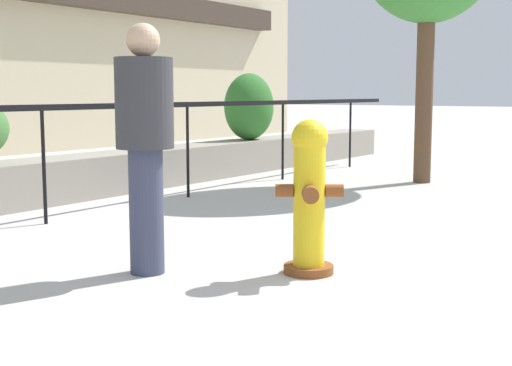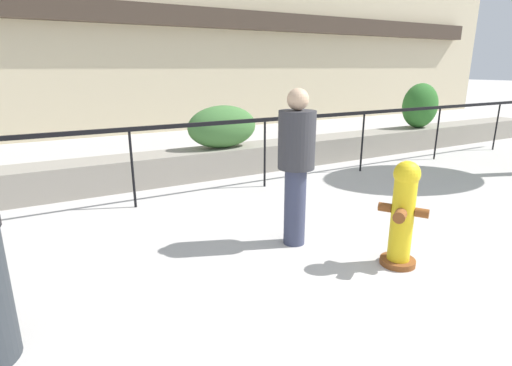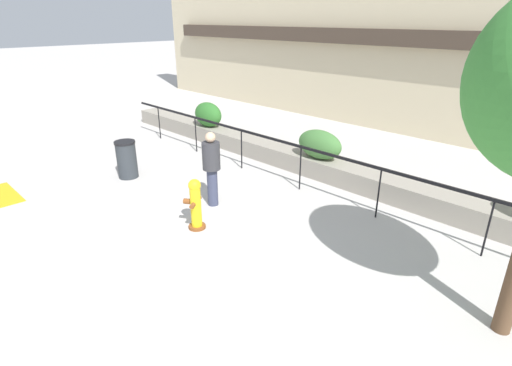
% 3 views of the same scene
% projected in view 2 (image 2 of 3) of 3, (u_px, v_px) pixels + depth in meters
% --- Properties ---
extents(planter_wall_low, '(18.00, 0.70, 0.50)m').
position_uv_depth(planter_wall_low, '(236.00, 159.00, 7.59)').
color(planter_wall_low, gray).
rests_on(planter_wall_low, ground).
extents(fence_railing_segment, '(15.00, 0.05, 1.15)m').
position_uv_depth(fence_railing_segment, '(265.00, 126.00, 6.45)').
color(fence_railing_segment, black).
rests_on(fence_railing_segment, ground).
extents(hedge_bush_1, '(1.33, 0.65, 0.77)m').
position_uv_depth(hedge_bush_1, '(222.00, 127.00, 7.29)').
color(hedge_bush_1, '#427538').
rests_on(hedge_bush_1, planter_wall_low).
extents(hedge_bush_2, '(1.00, 0.68, 1.07)m').
position_uv_depth(hedge_bush_2, '(420.00, 106.00, 9.70)').
color(hedge_bush_2, '#2D6B28').
rests_on(hedge_bush_2, planter_wall_low).
extents(fire_hydrant, '(0.49, 0.49, 1.08)m').
position_uv_depth(fire_hydrant, '(403.00, 214.00, 3.92)').
color(fire_hydrant, brown).
rests_on(fire_hydrant, ground).
extents(pedestrian, '(0.47, 0.47, 1.73)m').
position_uv_depth(pedestrian, '(296.00, 159.00, 4.29)').
color(pedestrian, '#383D56').
rests_on(pedestrian, ground).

